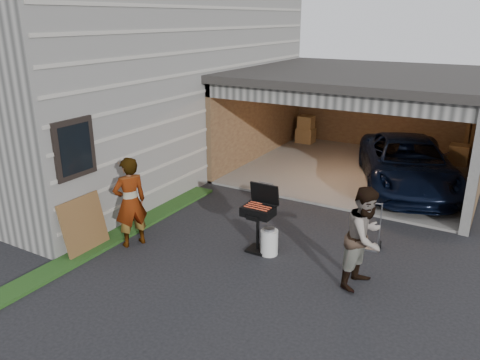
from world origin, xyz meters
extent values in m
plane|color=black|center=(0.00, 0.00, 0.00)|extent=(80.00, 80.00, 0.00)
cube|color=#474744|center=(-6.00, 4.00, 2.75)|extent=(7.00, 11.00, 5.50)
cube|color=#193814|center=(-2.25, -1.00, 0.03)|extent=(0.50, 8.00, 0.06)
cube|color=#605E59|center=(0.75, 6.50, 0.03)|extent=(6.50, 6.00, 0.06)
cube|color=#432C1F|center=(0.75, 9.43, 1.35)|extent=(6.50, 0.15, 2.70)
cube|color=#432C1F|center=(-2.42, 6.50, 1.35)|extent=(0.15, 6.00, 2.70)
cube|color=#2D2B28|center=(0.75, 6.50, 2.80)|extent=(6.80, 6.30, 0.20)
cube|color=#474744|center=(0.75, 3.58, 2.52)|extent=(6.50, 0.16, 0.36)
cube|color=beige|center=(0.75, 4.80, 2.62)|extent=(6.00, 2.40, 0.06)
cube|color=#474744|center=(3.90, 3.55, 1.35)|extent=(0.20, 0.18, 2.70)
cube|color=brown|center=(-1.80, 8.70, 0.31)|extent=(0.60, 0.50, 0.50)
cube|color=brown|center=(-1.80, 8.70, 0.79)|extent=(0.50, 0.45, 0.45)
cube|color=brown|center=(3.20, 8.60, 0.36)|extent=(0.55, 0.50, 0.60)
cube|color=brown|center=(3.38, 9.20, 1.20)|extent=(0.24, 0.43, 2.20)
imported|color=black|center=(2.25, 5.71, 0.64)|extent=(3.62, 5.09, 1.29)
imported|color=silver|center=(-1.74, -0.25, 0.90)|extent=(0.67, 0.78, 1.80)
imported|color=#4F271F|center=(2.60, 0.58, 0.87)|extent=(0.82, 0.96, 1.74)
cube|color=black|center=(0.52, 0.75, 0.02)|extent=(0.37, 0.37, 0.04)
cylinder|color=black|center=(0.52, 0.75, 0.40)|extent=(0.06, 0.06, 0.75)
cube|color=black|center=(0.52, 0.75, 0.83)|extent=(0.59, 0.41, 0.18)
cube|color=#59595B|center=(0.52, 0.75, 0.90)|extent=(0.53, 0.35, 0.01)
cube|color=black|center=(0.52, 1.01, 1.10)|extent=(0.59, 0.11, 0.41)
cylinder|color=white|center=(0.78, 0.74, 0.25)|extent=(0.35, 0.35, 0.49)
cube|color=brown|center=(-2.34, -0.90, 0.54)|extent=(0.27, 0.97, 1.07)
cube|color=gray|center=(2.40, 1.91, 0.02)|extent=(0.34, 0.25, 0.04)
cylinder|color=black|center=(2.21, 1.98, 0.08)|extent=(0.07, 0.16, 0.16)
cylinder|color=black|center=(2.55, 2.05, 0.08)|extent=(0.07, 0.16, 0.16)
cylinder|color=gray|center=(2.25, 1.99, 0.48)|extent=(0.03, 0.03, 0.92)
cylinder|color=gray|center=(2.51, 2.04, 0.48)|extent=(0.03, 0.03, 0.92)
cylinder|color=gray|center=(2.38, 2.01, 0.92)|extent=(0.26, 0.08, 0.03)
camera|label=1|loc=(4.30, -6.42, 4.28)|focal=35.00mm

